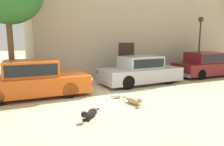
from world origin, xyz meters
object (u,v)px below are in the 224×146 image
object	(u,v)px
parked_sedan_third	(206,64)
street_lamp	(200,38)
stray_dog_tan	(134,101)
stray_dog_spotted	(90,113)
parked_sedan_nearest	(33,79)
stray_cat	(116,96)
parked_sedan_second	(141,70)

from	to	relation	value
parked_sedan_third	street_lamp	xyz separation A→B (m)	(0.49, 1.03, 1.64)
parked_sedan_third	stray_dog_tan	size ratio (longest dim) A/B	4.18
parked_sedan_third	stray_dog_spotted	bearing A→B (deg)	-156.03
parked_sedan_nearest	street_lamp	world-z (taller)	street_lamp
parked_sedan_nearest	stray_cat	world-z (taller)	parked_sedan_nearest
stray_dog_tan	parked_sedan_third	bearing A→B (deg)	105.94
parked_sedan_second	stray_cat	distance (m)	3.12
parked_sedan_nearest	stray_cat	xyz separation A→B (m)	(2.88, -1.77, -0.65)
parked_sedan_nearest	street_lamp	xyz separation A→B (m)	(10.74, 1.07, 1.68)
parked_sedan_nearest	stray_cat	bearing A→B (deg)	-27.88
parked_sedan_third	stray_dog_tan	xyz separation A→B (m)	(-7.20, -2.79, -0.63)
parked_sedan_second	street_lamp	size ratio (longest dim) A/B	1.18
parked_sedan_nearest	parked_sedan_third	xyz separation A→B (m)	(10.25, 0.04, 0.03)
stray_dog_spotted	stray_dog_tan	bearing A→B (deg)	156.76
stray_cat	street_lamp	distance (m)	8.68
stray_dog_tan	stray_cat	bearing A→B (deg)	-175.29
parked_sedan_third	stray_dog_tan	world-z (taller)	parked_sedan_third
street_lamp	stray_dog_spotted	bearing A→B (deg)	-155.51
parked_sedan_nearest	stray_dog_spotted	xyz separation A→B (m)	(1.19, -3.28, -0.58)
street_lamp	stray_dog_tan	bearing A→B (deg)	-153.56
parked_sedan_third	stray_dog_spotted	distance (m)	9.67
parked_sedan_third	street_lamp	world-z (taller)	street_lamp
stray_dog_spotted	parked_sedan_third	bearing A→B (deg)	161.09
stray_dog_spotted	parked_sedan_second	bearing A→B (deg)	-179.72
parked_sedan_nearest	street_lamp	distance (m)	10.92
parked_sedan_second	street_lamp	world-z (taller)	street_lamp
parked_sedan_nearest	parked_sedan_second	size ratio (longest dim) A/B	1.04
parked_sedan_nearest	stray_dog_tan	bearing A→B (deg)	-38.35
parked_sedan_second	parked_sedan_third	size ratio (longest dim) A/B	0.97
stray_cat	parked_sedan_third	bearing A→B (deg)	-147.79
stray_dog_tan	street_lamp	distance (m)	8.88
stray_dog_tan	stray_cat	size ratio (longest dim) A/B	2.00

